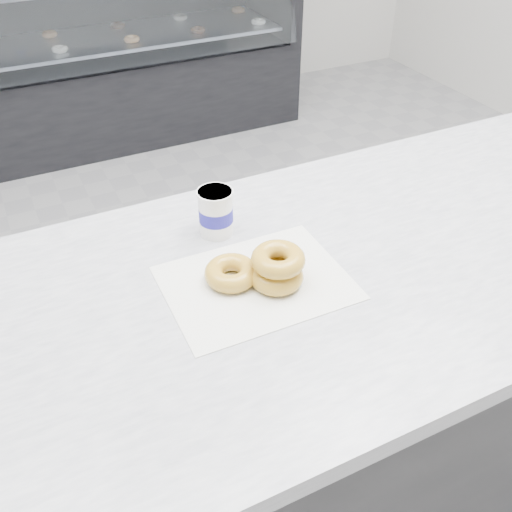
{
  "coord_description": "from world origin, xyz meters",
  "views": [
    {
      "loc": [
        -0.62,
        -1.32,
        1.6
      ],
      "look_at": [
        -0.25,
        -0.57,
        0.95
      ],
      "focal_mm": 40.0,
      "sensor_mm": 36.0,
      "label": 1
    }
  ],
  "objects": [
    {
      "name": "coffee_cup",
      "position": [
        -0.26,
        -0.4,
        0.95
      ],
      "size": [
        0.09,
        0.09,
        0.1
      ],
      "rotation": [
        0.0,
        0.0,
        -0.33
      ],
      "color": "white",
      "rests_on": "counter"
    },
    {
      "name": "donut_single",
      "position": [
        -0.3,
        -0.56,
        0.92
      ],
      "size": [
        0.13,
        0.13,
        0.04
      ],
      "primitive_type": "torus",
      "rotation": [
        0.0,
        0.0,
        0.36
      ],
      "color": "#B69132",
      "rests_on": "wax_paper"
    },
    {
      "name": "counter",
      "position": [
        0.0,
        -0.6,
        0.45
      ],
      "size": [
        3.06,
        0.76,
        0.9
      ],
      "color": "#333335",
      "rests_on": "ground"
    },
    {
      "name": "wax_paper",
      "position": [
        -0.26,
        -0.59,
        0.9
      ],
      "size": [
        0.34,
        0.27,
        0.0
      ],
      "primitive_type": "cube",
      "rotation": [
        0.0,
        0.0,
        -0.02
      ],
      "color": "silver",
      "rests_on": "counter"
    },
    {
      "name": "display_case",
      "position": [
        0.0,
        2.12,
        0.49
      ],
      "size": [
        2.4,
        0.74,
        1.25
      ],
      "color": "black",
      "rests_on": "ground"
    },
    {
      "name": "ground",
      "position": [
        0.0,
        0.0,
        0.0
      ],
      "size": [
        5.0,
        5.0,
        0.0
      ],
      "primitive_type": "plane",
      "color": "#959598",
      "rests_on": "ground"
    },
    {
      "name": "donut_stack",
      "position": [
        -0.23,
        -0.61,
        0.94
      ],
      "size": [
        0.12,
        0.12,
        0.07
      ],
      "color": "#B69132",
      "rests_on": "wax_paper"
    }
  ]
}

